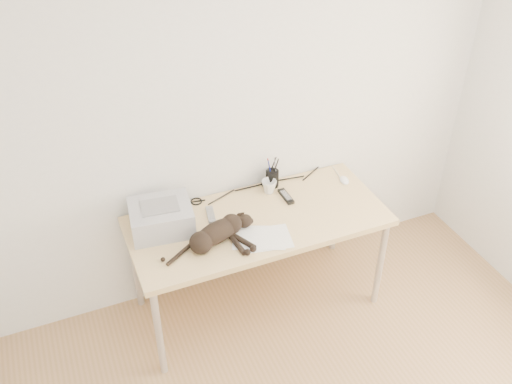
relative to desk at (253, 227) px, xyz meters
name	(u,v)px	position (x,y,z in m)	size (l,w,h in m)	color
wall_back	(235,113)	(0.00, 0.27, 0.69)	(3.50, 3.50, 0.00)	white
desk	(253,227)	(0.00, 0.00, 0.00)	(1.60, 0.70, 0.74)	#D7BB7E
printer	(161,217)	(-0.57, 0.05, 0.22)	(0.40, 0.35, 0.17)	#B1B1B6
papers	(262,238)	(-0.05, -0.27, 0.14)	(0.39, 0.32, 0.01)	white
cat	(216,235)	(-0.31, -0.20, 0.19)	(0.60, 0.30, 0.14)	black
mug	(269,187)	(0.17, 0.14, 0.18)	(0.10, 0.10, 0.09)	white
pen_cup	(272,178)	(0.22, 0.20, 0.19)	(0.09, 0.09, 0.22)	black
remote_grey	(211,215)	(-0.26, 0.05, 0.14)	(0.04, 0.16, 0.02)	gray
remote_black	(286,196)	(0.25, 0.05, 0.14)	(0.05, 0.16, 0.02)	black
mouse	(344,179)	(0.70, 0.07, 0.15)	(0.06, 0.10, 0.03)	white
cable_tangle	(240,191)	(0.00, 0.22, 0.14)	(1.36, 0.09, 0.01)	black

